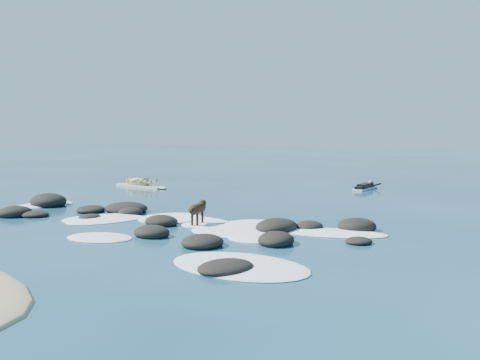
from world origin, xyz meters
The scene contains 6 objects.
ground centered at (0.00, 0.00, 0.00)m, with size 160.00×160.00×0.00m, color #0A2642.
reef_rocks centered at (0.65, -0.41, 0.10)m, with size 12.77×6.60×0.59m.
breaking_foam centered at (1.06, -1.04, 0.01)m, with size 14.31×6.66×0.12m.
standing_surfer_rig centered at (-5.90, 7.24, 0.77)m, with size 3.43×1.00×1.95m.
paddling_surfer_rig centered at (3.70, 11.43, 0.13)m, with size 0.98×2.21×0.38m.
dog centered at (2.33, -0.29, 0.48)m, with size 0.44×1.12×0.72m.
Camera 1 is at (10.42, -12.50, 2.55)m, focal length 40.00 mm.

